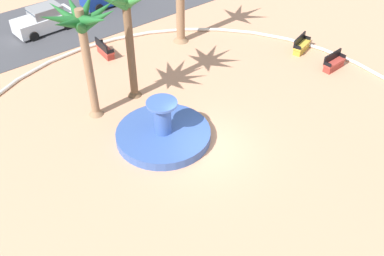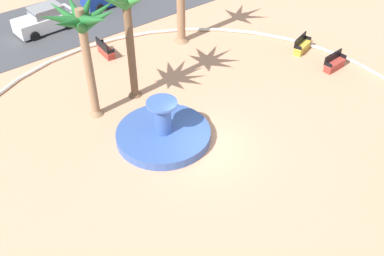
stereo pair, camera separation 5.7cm
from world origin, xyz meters
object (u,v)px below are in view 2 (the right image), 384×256
Objects in this scene: palm_tree_near_fountain at (83,30)px; bench_east at (302,46)px; fountain at (163,133)px; palm_tree_mid_plaza at (127,9)px; parked_car_leftmost at (45,20)px; bench_southeast at (334,64)px; bench_west at (105,50)px.

palm_tree_near_fountain reaches higher than bench_east.
fountain reaches higher than bench_east.
palm_tree_mid_plaza is at bearing 76.48° from fountain.
palm_tree_mid_plaza is 1.55× the size of parked_car_leftmost.
fountain is 2.79× the size of bench_southeast.
palm_tree_near_fountain is at bearing -101.31° from parked_car_leftmost.
fountain is at bearing -103.52° from palm_tree_mid_plaza.
bench_east is at bearing 6.71° from fountain.
fountain is 8.84m from bench_west.
palm_tree_near_fountain is 1.47× the size of parked_car_leftmost.
palm_tree_mid_plaza is 3.89× the size of bench_southeast.
parked_car_leftmost reaches higher than bench_southeast.
bench_east is (10.74, -2.55, -4.60)m from palm_tree_mid_plaza.
fountain is 11.59m from bench_southeast.
fountain is 11.77m from bench_east.
fountain is 5.99m from palm_tree_near_fountain.
palm_tree_near_fountain is 3.57× the size of bench_east.
bench_east is 16.91m from parked_car_leftmost.
bench_east is (11.69, 1.37, 0.04)m from fountain.
palm_tree_near_fountain is 14.63m from bench_southeast.
bench_west is 1.01× the size of bench_southeast.
fountain is 0.72× the size of palm_tree_mid_plaza.
palm_tree_mid_plaza is 3.86× the size of bench_west.
bench_west is (0.95, 4.70, -4.60)m from palm_tree_mid_plaza.
fountain is 2.70× the size of bench_east.
palm_tree_mid_plaza is 11.96m from bench_east.
bench_southeast is (13.06, -4.92, -4.40)m from palm_tree_near_fountain.
fountain is 0.76× the size of palm_tree_near_fountain.
bench_west is at bearing 134.40° from bench_southeast.
bench_west is 5.64m from parked_car_leftmost.
palm_tree_mid_plaza is 3.76× the size of bench_east.
bench_southeast is at bearing -54.33° from parked_car_leftmost.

